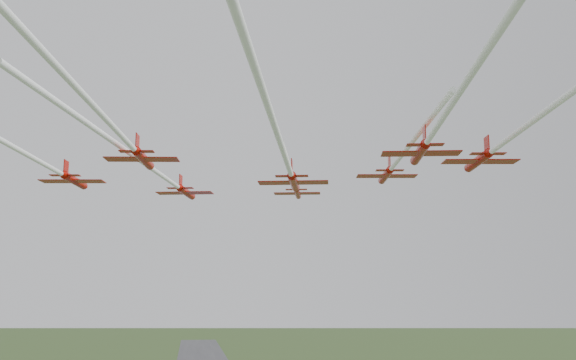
{
  "coord_description": "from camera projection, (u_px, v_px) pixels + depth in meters",
  "views": [
    {
      "loc": [
        -10.79,
        -90.01,
        44.93
      ],
      "look_at": [
        2.4,
        -2.63,
        61.34
      ],
      "focal_mm": 40.0,
      "sensor_mm": 36.0,
      "label": 1
    }
  ],
  "objects": [
    {
      "name": "jet_row3_mid",
      "position": [
        285.0,
        156.0,
        66.43
      ],
      "size": [
        16.28,
        58.16,
        2.63
      ],
      "rotation": [
        0.0,
        0.0,
        -0.22
      ],
      "color": "#AD0B01"
    },
    {
      "name": "jet_row4_right",
      "position": [
        443.0,
        118.0,
        55.45
      ],
      "size": [
        14.65,
        54.45,
        2.51
      ],
      "rotation": [
        0.0,
        0.0,
        -0.21
      ],
      "color": "#AD0B01"
    },
    {
      "name": "jet_lead",
      "position": [
        295.0,
        184.0,
        103.07
      ],
      "size": [
        12.32,
        42.58,
        2.41
      ],
      "rotation": [
        0.0,
        0.0,
        -0.21
      ],
      "color": "#AD0B01"
    },
    {
      "name": "jet_row3_right",
      "position": [
        501.0,
        144.0,
        74.15
      ],
      "size": [
        11.24,
        45.9,
        2.85
      ],
      "rotation": [
        0.0,
        0.0,
        -0.16
      ],
      "color": "#AD0B01"
    },
    {
      "name": "jet_row2_left",
      "position": [
        157.0,
        172.0,
        82.61
      ],
      "size": [
        16.99,
        59.94,
        2.56
      ],
      "rotation": [
        0.0,
        0.0,
        -0.23
      ],
      "color": "#AD0B01"
    },
    {
      "name": "jet_row2_right",
      "position": [
        396.0,
        162.0,
        86.67
      ],
      "size": [
        10.85,
        46.0,
        2.66
      ],
      "rotation": [
        0.0,
        0.0,
        -0.15
      ],
      "color": "#AD0B01"
    },
    {
      "name": "jet_row4_left",
      "position": [
        108.0,
        121.0,
        55.09
      ],
      "size": [
        11.01,
        57.87,
        2.38
      ],
      "rotation": [
        0.0,
        0.0,
        -0.13
      ],
      "color": "#AD0B01"
    },
    {
      "name": "jet_row3_left",
      "position": [
        31.0,
        157.0,
        70.76
      ],
      "size": [
        12.2,
        57.63,
        2.51
      ],
      "rotation": [
        0.0,
        0.0,
        -0.15
      ],
      "color": "#AD0B01"
    }
  ]
}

